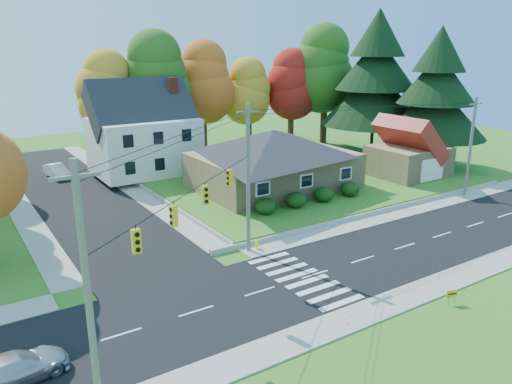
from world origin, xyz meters
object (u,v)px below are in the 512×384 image
Objects in this scene: silver_sedan at (14,369)px; fire_hydrant at (257,245)px; white_car at (57,171)px; ranch_house at (273,158)px.

silver_sedan is 17.10m from fire_hydrant.
white_car reaches higher than silver_sedan.
ranch_house reaches higher than silver_sedan.
fire_hydrant is (-8.89, -10.89, -2.93)m from ranch_house.
silver_sedan is 6.24× the size of fire_hydrant.
ranch_house is at bearing -64.91° from silver_sedan.
white_car is (-16.05, 16.47, -2.54)m from ranch_house.
white_car reaches higher than fire_hydrant.
ranch_house is 3.43× the size of white_car.
fire_hydrant is at bearing -129.22° from ranch_house.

